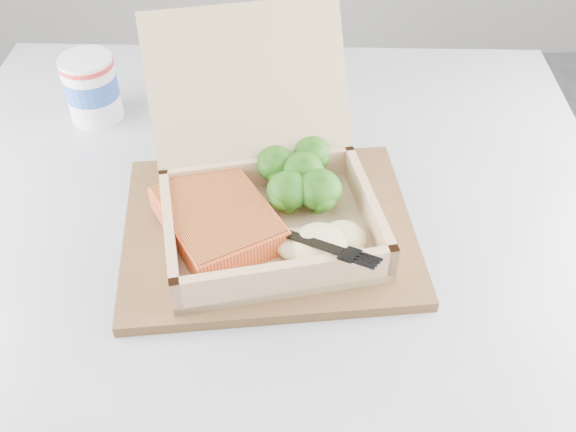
{
  "coord_description": "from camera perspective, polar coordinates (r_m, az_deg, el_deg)",
  "views": [
    {
      "loc": [
        0.65,
        -0.16,
        1.25
      ],
      "look_at": [
        0.68,
        0.32,
        0.79
      ],
      "focal_mm": 40.0,
      "sensor_mm": 36.0,
      "label": 1
    }
  ],
  "objects": [
    {
      "name": "salmon_fillet",
      "position": [
        0.68,
        -6.27,
        -0.28
      ],
      "size": [
        0.15,
        0.17,
        0.03
      ],
      "primitive_type": "cube",
      "rotation": [
        0.0,
        0.0,
        0.45
      ],
      "color": "orange",
      "rests_on": "takeout_container"
    },
    {
      "name": "broccoli_pile",
      "position": [
        0.72,
        1.33,
        3.43
      ],
      "size": [
        0.12,
        0.12,
        0.04
      ],
      "primitive_type": null,
      "color": "#367F1C",
      "rests_on": "takeout_container"
    },
    {
      "name": "paper_cup",
      "position": [
        0.9,
        -17.1,
        10.96
      ],
      "size": [
        0.07,
        0.07,
        0.09
      ],
      "color": "silver",
      "rests_on": "cafe_table"
    },
    {
      "name": "receipt",
      "position": [
        0.86,
        0.37,
        7.38
      ],
      "size": [
        0.09,
        0.14,
        0.0
      ],
      "primitive_type": "cube",
      "rotation": [
        0.0,
        0.0,
        -0.17
      ],
      "color": "white",
      "rests_on": "cafe_table"
    },
    {
      "name": "mashed_potatoes",
      "position": [
        0.65,
        2.82,
        -2.6
      ],
      "size": [
        0.09,
        0.08,
        0.03
      ],
      "primitive_type": "ellipsoid",
      "color": "beige",
      "rests_on": "takeout_container"
    },
    {
      "name": "takeout_container",
      "position": [
        0.69,
        -2.19,
        3.39
      ],
      "size": [
        0.26,
        0.3,
        0.18
      ],
      "rotation": [
        0.0,
        0.0,
        0.14
      ],
      "color": "tan",
      "rests_on": "serving_tray"
    },
    {
      "name": "serving_tray",
      "position": [
        0.71,
        -1.72,
        -1.17
      ],
      "size": [
        0.33,
        0.27,
        0.01
      ],
      "primitive_type": "cube",
      "rotation": [
        0.0,
        0.0,
        0.04
      ],
      "color": "brown",
      "rests_on": "cafe_table"
    },
    {
      "name": "plastic_fork",
      "position": [
        0.65,
        0.11,
        -1.35
      ],
      "size": [
        0.11,
        0.11,
        0.03
      ],
      "rotation": [
        0.0,
        0.0,
        3.97
      ],
      "color": "black",
      "rests_on": "mashed_potatoes"
    },
    {
      "name": "cafe_table",
      "position": [
        0.86,
        -2.0,
        -10.45
      ],
      "size": [
        0.9,
        0.9,
        0.74
      ],
      "rotation": [
        0.0,
        0.0,
        -0.09
      ],
      "color": "black",
      "rests_on": "floor"
    }
  ]
}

